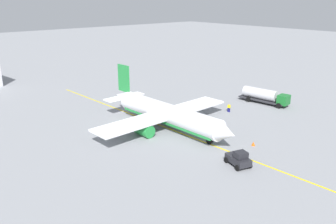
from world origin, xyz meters
The scene contains 7 objects.
ground_plane centered at (0.00, 0.00, 0.00)m, with size 400.00×400.00×0.00m, color gray.
airplane centered at (-0.52, -0.02, 2.54)m, with size 29.55×27.48×9.45m.
fuel_tanker centered at (1.99, 25.49, 1.73)m, with size 11.15×3.83×3.15m.
pushback_tug centered at (16.98, -1.98, 1.01)m, with size 4.02×3.17×2.20m.
refueling_worker centered at (0.91, 15.19, 0.82)m, with size 0.57×0.44×1.71m.
safety_cone_nose centered at (14.21, 5.12, 0.32)m, with size 0.57×0.57×0.63m, color #F2590F.
taxi_line_marking centered at (0.00, 0.00, 0.01)m, with size 73.54×0.30×0.01m, color yellow.
Camera 1 is at (43.21, -37.09, 21.78)m, focal length 37.36 mm.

